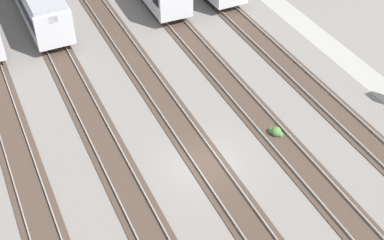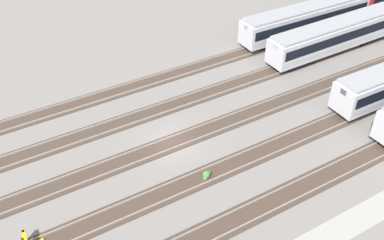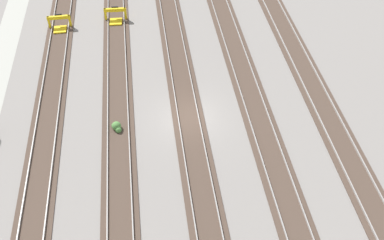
{
  "view_description": "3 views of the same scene",
  "coord_description": "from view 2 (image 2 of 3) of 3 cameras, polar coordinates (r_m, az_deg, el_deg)",
  "views": [
    {
      "loc": [
        -19.73,
        10.29,
        22.23
      ],
      "look_at": [
        2.05,
        0.0,
        1.8
      ],
      "focal_mm": 50.0,
      "sensor_mm": 36.0,
      "label": 1
    },
    {
      "loc": [
        -13.56,
        -26.48,
        25.72
      ],
      "look_at": [
        2.05,
        0.0,
        1.8
      ],
      "focal_mm": 42.0,
      "sensor_mm": 36.0,
      "label": 2
    },
    {
      "loc": [
        22.57,
        -2.69,
        22.12
      ],
      "look_at": [
        2.05,
        0.0,
        1.8
      ],
      "focal_mm": 42.0,
      "sensor_mm": 36.0,
      "label": 3
    }
  ],
  "objects": [
    {
      "name": "ground_plane",
      "position": [
        39.33,
        -2.58,
        -3.0
      ],
      "size": [
        400.0,
        400.0,
        0.0
      ],
      "primitive_type": "plane",
      "color": "gray"
    },
    {
      "name": "rail_track_middle",
      "position": [
        39.3,
        -2.58,
        -2.95
      ],
      "size": [
        90.0,
        2.24,
        0.21
      ],
      "color": "#47382D",
      "rests_on": "ground"
    },
    {
      "name": "weed_clump",
      "position": [
        36.15,
        1.88,
        -6.95
      ],
      "size": [
        0.92,
        0.7,
        0.64
      ],
      "color": "#4C7F3D",
      "rests_on": "ground"
    },
    {
      "name": "rail_track_nearest",
      "position": [
        33.47,
        5.68,
        -12.48
      ],
      "size": [
        90.0,
        2.23,
        0.21
      ],
      "color": "#47382D",
      "rests_on": "ground"
    },
    {
      "name": "rail_track_farthest",
      "position": [
        46.5,
        -8.38,
        3.92
      ],
      "size": [
        90.0,
        2.23,
        0.21
      ],
      "color": "#47382D",
      "rests_on": "ground"
    },
    {
      "name": "subway_car_front_row_left_inner",
      "position": [
        54.36,
        17.79,
        10.21
      ],
      "size": [
        18.03,
        3.0,
        3.7
      ],
      "color": "silver",
      "rests_on": "ground"
    },
    {
      "name": "rail_track_near_inner",
      "position": [
        36.17,
        1.17,
        -7.35
      ],
      "size": [
        90.0,
        2.23,
        0.21
      ],
      "color": "#47382D",
      "rests_on": "ground"
    },
    {
      "name": "subway_car_back_row_centre",
      "position": [
        57.35,
        14.3,
        12.33
      ],
      "size": [
        18.04,
        3.09,
        3.7
      ],
      "color": "silver",
      "rests_on": "ground"
    },
    {
      "name": "rail_track_far_inner",
      "position": [
        42.77,
        -5.72,
        0.77
      ],
      "size": [
        90.0,
        2.23,
        0.21
      ],
      "color": "#47382D",
      "rests_on": "ground"
    }
  ]
}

